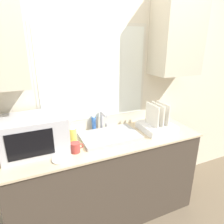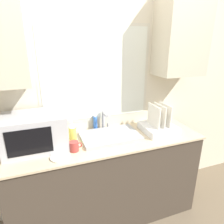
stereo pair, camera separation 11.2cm
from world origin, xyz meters
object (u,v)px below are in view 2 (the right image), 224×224
at_px(faucet, 104,119).
at_px(microwave, 35,132).
at_px(spray_bottle, 73,133).
at_px(dish_rack, 158,126).
at_px(mug_near_sink, 74,146).
at_px(soap_bottle, 95,123).

distance_m(faucet, microwave, 0.70).
bearing_deg(spray_bottle, microwave, 177.68).
distance_m(microwave, dish_rack, 1.19).
height_order(microwave, mug_near_sink, microwave).
distance_m(dish_rack, spray_bottle, 0.87).
bearing_deg(faucet, soap_bottle, 163.32).
relative_size(microwave, mug_near_sink, 4.58).
bearing_deg(soap_bottle, dish_rack, -23.93).
distance_m(microwave, mug_near_sink, 0.36).
height_order(spray_bottle, soap_bottle, spray_bottle).
bearing_deg(faucet, microwave, -166.37).
xyz_separation_m(faucet, dish_rack, (0.51, -0.24, -0.05)).
bearing_deg(dish_rack, soap_bottle, 156.07).
bearing_deg(dish_rack, mug_near_sink, -174.08).
relative_size(microwave, soap_bottle, 3.03).
xyz_separation_m(faucet, spray_bottle, (-0.36, -0.18, -0.02)).
bearing_deg(spray_bottle, mug_near_sink, -95.90).
distance_m(microwave, soap_bottle, 0.62).
xyz_separation_m(faucet, mug_near_sink, (-0.38, -0.33, -0.07)).
relative_size(faucet, mug_near_sink, 1.79).
xyz_separation_m(spray_bottle, soap_bottle, (0.27, 0.20, -0.02)).
bearing_deg(mug_near_sink, spray_bottle, 84.10).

